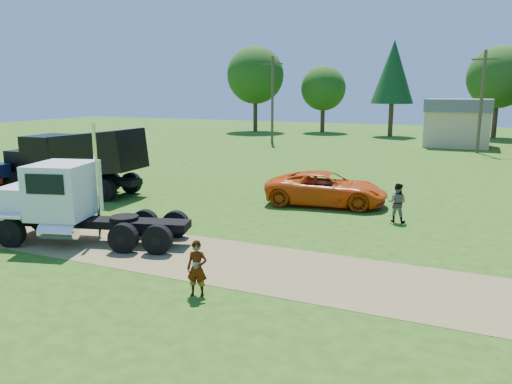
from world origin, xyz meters
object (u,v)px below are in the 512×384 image
at_px(black_dump_truck, 77,157).
at_px(spectator_a, 197,269).
at_px(white_semi_tractor, 66,202).
at_px(orange_pickup, 326,188).

xyz_separation_m(black_dump_truck, spectator_a, (13.12, -9.38, -1.21)).
relative_size(white_semi_tractor, spectator_a, 4.72).
bearing_deg(white_semi_tractor, black_dump_truck, 115.42).
height_order(white_semi_tractor, black_dump_truck, white_semi_tractor).
distance_m(orange_pickup, spectator_a, 12.26).
height_order(white_semi_tractor, spectator_a, white_semi_tractor).
relative_size(white_semi_tractor, orange_pickup, 1.26).
distance_m(white_semi_tractor, orange_pickup, 12.20).
bearing_deg(white_semi_tractor, orange_pickup, 38.35).
xyz_separation_m(orange_pickup, spectator_a, (-0.09, -12.26, -0.04)).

